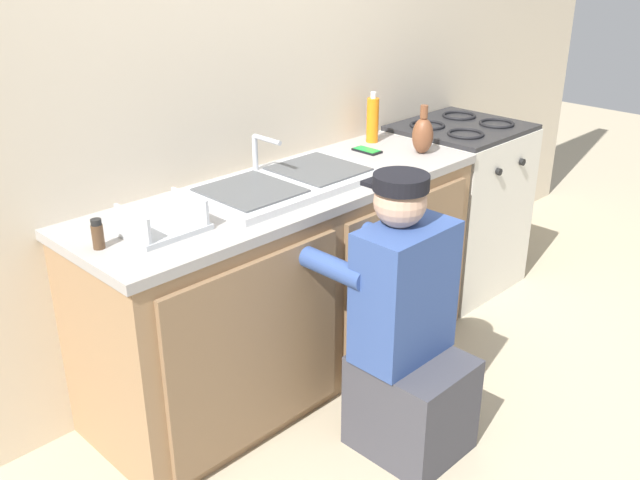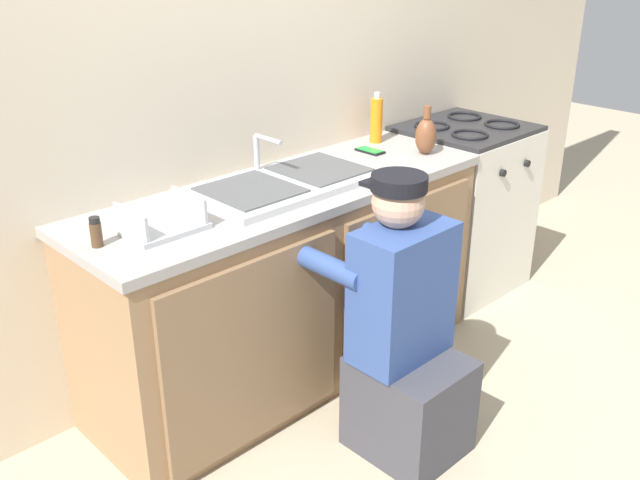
{
  "view_description": "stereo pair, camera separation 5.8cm",
  "coord_description": "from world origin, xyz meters",
  "px_view_note": "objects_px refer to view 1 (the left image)",
  "views": [
    {
      "loc": [
        -1.88,
        -1.77,
        1.89
      ],
      "look_at": [
        0.0,
        0.1,
        0.72
      ],
      "focal_mm": 40.0,
      "sensor_mm": 36.0,
      "label": 1
    },
    {
      "loc": [
        -1.84,
        -1.81,
        1.89
      ],
      "look_at": [
        0.0,
        0.1,
        0.72
      ],
      "focal_mm": 40.0,
      "sensor_mm": 36.0,
      "label": 2
    }
  ],
  "objects_px": {
    "spice_bottle_pepper": "(98,234)",
    "cell_phone": "(367,150)",
    "stove_range": "(455,206)",
    "vase_decorative": "(423,135)",
    "sink_double_basin": "(285,182)",
    "soap_bottle_orange": "(373,120)",
    "dish_rack_tray": "(163,225)",
    "plumber_person": "(406,341)"
  },
  "relations": [
    {
      "from": "cell_phone",
      "to": "spice_bottle_pepper",
      "type": "height_order",
      "value": "spice_bottle_pepper"
    },
    {
      "from": "stove_range",
      "to": "cell_phone",
      "type": "height_order",
      "value": "stove_range"
    },
    {
      "from": "stove_range",
      "to": "dish_rack_tray",
      "type": "xyz_separation_m",
      "value": [
        -1.9,
        -0.04,
        0.46
      ]
    },
    {
      "from": "dish_rack_tray",
      "to": "cell_phone",
      "type": "height_order",
      "value": "dish_rack_tray"
    },
    {
      "from": "sink_double_basin",
      "to": "spice_bottle_pepper",
      "type": "relative_size",
      "value": 7.62
    },
    {
      "from": "plumber_person",
      "to": "dish_rack_tray",
      "type": "height_order",
      "value": "plumber_person"
    },
    {
      "from": "stove_range",
      "to": "plumber_person",
      "type": "distance_m",
      "value": 1.47
    },
    {
      "from": "stove_range",
      "to": "dish_rack_tray",
      "type": "height_order",
      "value": "dish_rack_tray"
    },
    {
      "from": "vase_decorative",
      "to": "cell_phone",
      "type": "bearing_deg",
      "value": 129.79
    },
    {
      "from": "soap_bottle_orange",
      "to": "spice_bottle_pepper",
      "type": "xyz_separation_m",
      "value": [
        -1.62,
        -0.19,
        -0.06
      ]
    },
    {
      "from": "stove_range",
      "to": "soap_bottle_orange",
      "type": "bearing_deg",
      "value": 159.91
    },
    {
      "from": "sink_double_basin",
      "to": "soap_bottle_orange",
      "type": "relative_size",
      "value": 3.2
    },
    {
      "from": "dish_rack_tray",
      "to": "soap_bottle_orange",
      "type": "height_order",
      "value": "soap_bottle_orange"
    },
    {
      "from": "spice_bottle_pepper",
      "to": "cell_phone",
      "type": "bearing_deg",
      "value": 3.81
    },
    {
      "from": "stove_range",
      "to": "vase_decorative",
      "type": "xyz_separation_m",
      "value": [
        -0.49,
        -0.11,
        0.52
      ]
    },
    {
      "from": "sink_double_basin",
      "to": "cell_phone",
      "type": "distance_m",
      "value": 0.62
    },
    {
      "from": "soap_bottle_orange",
      "to": "plumber_person",
      "type": "bearing_deg",
      "value": -132.15
    },
    {
      "from": "stove_range",
      "to": "plumber_person",
      "type": "bearing_deg",
      "value": -152.27
    },
    {
      "from": "stove_range",
      "to": "vase_decorative",
      "type": "height_order",
      "value": "vase_decorative"
    },
    {
      "from": "soap_bottle_orange",
      "to": "spice_bottle_pepper",
      "type": "distance_m",
      "value": 1.63
    },
    {
      "from": "plumber_person",
      "to": "soap_bottle_orange",
      "type": "xyz_separation_m",
      "value": [
        0.79,
        0.87,
        0.55
      ]
    },
    {
      "from": "plumber_person",
      "to": "spice_bottle_pepper",
      "type": "height_order",
      "value": "plumber_person"
    },
    {
      "from": "sink_double_basin",
      "to": "plumber_person",
      "type": "distance_m",
      "value": 0.82
    },
    {
      "from": "spice_bottle_pepper",
      "to": "vase_decorative",
      "type": "bearing_deg",
      "value": -3.56
    },
    {
      "from": "soap_bottle_orange",
      "to": "spice_bottle_pepper",
      "type": "height_order",
      "value": "soap_bottle_orange"
    },
    {
      "from": "sink_double_basin",
      "to": "vase_decorative",
      "type": "distance_m",
      "value": 0.79
    },
    {
      "from": "vase_decorative",
      "to": "spice_bottle_pepper",
      "type": "height_order",
      "value": "vase_decorative"
    },
    {
      "from": "plumber_person",
      "to": "dish_rack_tray",
      "type": "bearing_deg",
      "value": 132.83
    },
    {
      "from": "sink_double_basin",
      "to": "dish_rack_tray",
      "type": "relative_size",
      "value": 2.86
    },
    {
      "from": "sink_double_basin",
      "to": "stove_range",
      "type": "relative_size",
      "value": 0.86
    },
    {
      "from": "vase_decorative",
      "to": "sink_double_basin",
      "type": "bearing_deg",
      "value": 171.98
    },
    {
      "from": "stove_range",
      "to": "soap_bottle_orange",
      "type": "distance_m",
      "value": 0.77
    },
    {
      "from": "dish_rack_tray",
      "to": "cell_phone",
      "type": "xyz_separation_m",
      "value": [
        1.24,
        0.13,
        -0.02
      ]
    },
    {
      "from": "sink_double_basin",
      "to": "dish_rack_tray",
      "type": "bearing_deg",
      "value": -176.26
    },
    {
      "from": "stove_range",
      "to": "vase_decorative",
      "type": "relative_size",
      "value": 4.06
    },
    {
      "from": "soap_bottle_orange",
      "to": "sink_double_basin",
      "type": "bearing_deg",
      "value": -166.33
    },
    {
      "from": "stove_range",
      "to": "plumber_person",
      "type": "relative_size",
      "value": 0.85
    },
    {
      "from": "dish_rack_tray",
      "to": "vase_decorative",
      "type": "bearing_deg",
      "value": -2.82
    },
    {
      "from": "soap_bottle_orange",
      "to": "cell_phone",
      "type": "distance_m",
      "value": 0.2
    },
    {
      "from": "plumber_person",
      "to": "cell_phone",
      "type": "xyz_separation_m",
      "value": [
        0.64,
        0.77,
        0.44
      ]
    },
    {
      "from": "dish_rack_tray",
      "to": "soap_bottle_orange",
      "type": "distance_m",
      "value": 1.41
    },
    {
      "from": "stove_range",
      "to": "spice_bottle_pepper",
      "type": "xyz_separation_m",
      "value": [
        -2.13,
        -0.01,
        0.49
      ]
    }
  ]
}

